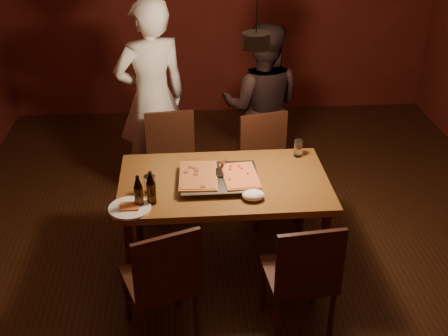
{
  "coord_description": "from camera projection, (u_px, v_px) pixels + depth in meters",
  "views": [
    {
      "loc": [
        -0.48,
        -3.5,
        2.78
      ],
      "look_at": [
        -0.21,
        -0.04,
        0.85
      ],
      "focal_mm": 45.0,
      "sensor_mm": 36.0,
      "label": 1
    }
  ],
  "objects": [
    {
      "name": "room_shell",
      "position": [
        254.0,
        92.0,
        3.75
      ],
      "size": [
        6.0,
        6.0,
        6.0
      ],
      "color": "#35180E",
      "rests_on": "ground"
    },
    {
      "name": "dining_table",
      "position": [
        224.0,
        189.0,
        4.05
      ],
      "size": [
        1.5,
        0.9,
        0.75
      ],
      "color": "brown",
      "rests_on": "floor"
    },
    {
      "name": "chair_far_left",
      "position": [
        172.0,
        155.0,
        4.81
      ],
      "size": [
        0.46,
        0.46,
        0.49
      ],
      "rotation": [
        0.0,
        0.0,
        3.23
      ],
      "color": "#38190F",
      "rests_on": "floor"
    },
    {
      "name": "chair_far_right",
      "position": [
        267.0,
        157.0,
        4.78
      ],
      "size": [
        0.5,
        0.5,
        0.49
      ],
      "rotation": [
        0.0,
        0.0,
        3.36
      ],
      "color": "#38190F",
      "rests_on": "floor"
    },
    {
      "name": "chair_near_left",
      "position": [
        163.0,
        275.0,
        3.43
      ],
      "size": [
        0.54,
        0.54,
        0.49
      ],
      "rotation": [
        0.0,
        0.0,
        0.35
      ],
      "color": "#38190F",
      "rests_on": "floor"
    },
    {
      "name": "chair_near_right",
      "position": [
        303.0,
        270.0,
        3.47
      ],
      "size": [
        0.46,
        0.46,
        0.49
      ],
      "rotation": [
        0.0,
        0.0,
        0.1
      ],
      "color": "#38190F",
      "rests_on": "floor"
    },
    {
      "name": "pizza_tray",
      "position": [
        219.0,
        179.0,
        3.98
      ],
      "size": [
        0.56,
        0.46,
        0.05
      ],
      "primitive_type": "cube",
      "rotation": [
        0.0,
        0.0,
        -0.02
      ],
      "color": "silver",
      "rests_on": "dining_table"
    },
    {
      "name": "pizza_meat",
      "position": [
        198.0,
        175.0,
        3.96
      ],
      "size": [
        0.28,
        0.43,
        0.02
      ],
      "primitive_type": "cube",
      "rotation": [
        0.0,
        0.0,
        -0.04
      ],
      "color": "maroon",
      "rests_on": "pizza_tray"
    },
    {
      "name": "pizza_cheese",
      "position": [
        240.0,
        176.0,
        3.96
      ],
      "size": [
        0.27,
        0.4,
        0.02
      ],
      "primitive_type": "cube",
      "rotation": [
        0.0,
        0.0,
        0.08
      ],
      "color": "gold",
      "rests_on": "pizza_tray"
    },
    {
      "name": "spatula",
      "position": [
        221.0,
        172.0,
        3.99
      ],
      "size": [
        0.14,
        0.25,
        0.04
      ],
      "primitive_type": null,
      "rotation": [
        0.0,
        0.0,
        -0.24
      ],
      "color": "silver",
      "rests_on": "pizza_tray"
    },
    {
      "name": "beer_bottle_a",
      "position": [
        138.0,
        191.0,
        3.66
      ],
      "size": [
        0.06,
        0.06,
        0.23
      ],
      "color": "black",
      "rests_on": "dining_table"
    },
    {
      "name": "beer_bottle_b",
      "position": [
        151.0,
        188.0,
        3.69
      ],
      "size": [
        0.06,
        0.06,
        0.24
      ],
      "color": "black",
      "rests_on": "dining_table"
    },
    {
      "name": "water_glass_left",
      "position": [
        150.0,
        184.0,
        3.84
      ],
      "size": [
        0.08,
        0.08,
        0.13
      ],
      "primitive_type": "cylinder",
      "color": "silver",
      "rests_on": "dining_table"
    },
    {
      "name": "water_glass_right",
      "position": [
        298.0,
        148.0,
        4.31
      ],
      "size": [
        0.07,
        0.07,
        0.13
      ],
      "primitive_type": "cylinder",
      "color": "silver",
      "rests_on": "dining_table"
    },
    {
      "name": "plate_slice",
      "position": [
        130.0,
        208.0,
        3.68
      ],
      "size": [
        0.28,
        0.28,
        0.03
      ],
      "color": "white",
      "rests_on": "dining_table"
    },
    {
      "name": "napkin",
      "position": [
        253.0,
        195.0,
        3.78
      ],
      "size": [
        0.16,
        0.12,
        0.06
      ],
      "primitive_type": "ellipsoid",
      "color": "white",
      "rests_on": "dining_table"
    },
    {
      "name": "diner_white",
      "position": [
        152.0,
        99.0,
        4.98
      ],
      "size": [
        0.77,
        0.64,
        1.8
      ],
      "primitive_type": "imported",
      "rotation": [
        0.0,
        0.0,
        3.52
      ],
      "color": "white",
      "rests_on": "floor"
    },
    {
      "name": "diner_dark",
      "position": [
        262.0,
        107.0,
        5.14
      ],
      "size": [
        0.86,
        0.74,
        1.55
      ],
      "primitive_type": "imported",
      "rotation": [
        0.0,
        0.0,
        2.92
      ],
      "color": "black",
      "rests_on": "floor"
    },
    {
      "name": "pendant_lamp",
      "position": [
        256.0,
        39.0,
        3.57
      ],
      "size": [
        0.18,
        0.18,
        1.1
      ],
      "color": "black",
      "rests_on": "ceiling"
    }
  ]
}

